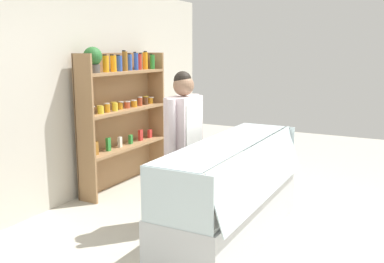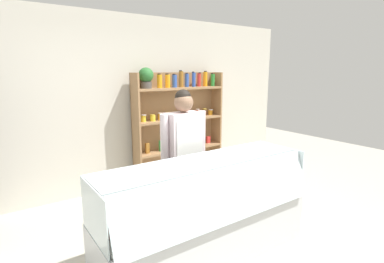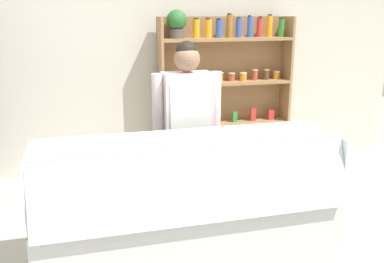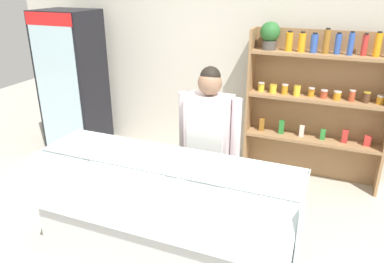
# 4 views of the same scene
# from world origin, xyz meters

# --- Properties ---
(ground_plane) EXTENTS (12.00, 12.00, 0.00)m
(ground_plane) POSITION_xyz_m (0.00, 0.00, 0.00)
(ground_plane) COLOR #B7B2A3
(back_wall) EXTENTS (6.80, 0.10, 2.70)m
(back_wall) POSITION_xyz_m (0.00, 2.22, 1.35)
(back_wall) COLOR beige
(back_wall) RESTS_ON ground
(shelving_unit) EXTENTS (1.61, 0.29, 1.91)m
(shelving_unit) POSITION_xyz_m (0.94, 1.99, 1.08)
(shelving_unit) COLOR #9E754C
(shelving_unit) RESTS_ON ground
(deli_display_case) EXTENTS (2.20, 0.72, 1.01)m
(deli_display_case) POSITION_xyz_m (0.00, -0.06, 0.31)
(deli_display_case) COLOR silver
(deli_display_case) RESTS_ON ground
(shop_clerk) EXTENTS (0.60, 0.25, 1.66)m
(shop_clerk) POSITION_xyz_m (0.15, 0.55, 0.98)
(shop_clerk) COLOR #4C4233
(shop_clerk) RESTS_ON ground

